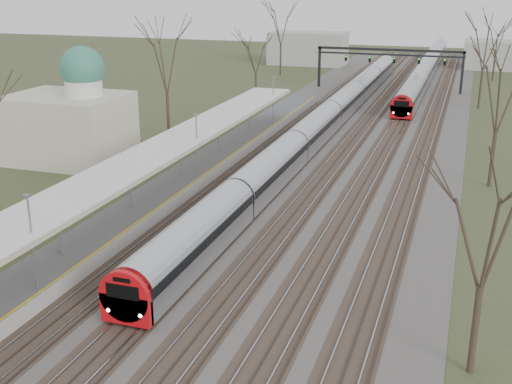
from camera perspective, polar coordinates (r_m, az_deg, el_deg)
track_bed at (r=67.77m, az=8.24°, el=4.92°), size 24.00×160.00×0.22m
platform at (r=54.01m, az=-5.02°, el=1.99°), size 3.50×69.00×1.00m
canopy at (r=49.15m, az=-7.22°, el=4.38°), size 4.10×50.00×3.11m
dome_building at (r=59.71m, az=-16.20°, el=6.12°), size 10.00×8.00×10.30m
signal_gantry at (r=96.19m, az=11.79°, el=11.69°), size 21.00×0.59×6.08m
tree_west_far at (r=65.13m, az=-8.03°, el=11.50°), size 5.50×5.50×11.33m
tree_east_near at (r=26.60m, az=19.87°, el=-3.10°), size 4.50×4.50×9.27m
tree_east_far at (r=52.63m, az=20.87°, el=8.00°), size 5.00×5.00×10.30m
train_near at (r=71.13m, az=6.59°, el=6.81°), size 2.62×90.21×3.05m
train_far at (r=112.85m, az=14.94°, el=10.67°), size 2.62×75.21×3.05m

